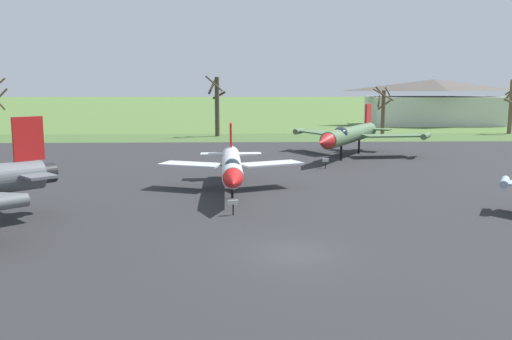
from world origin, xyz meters
name	(u,v)px	position (x,y,z in m)	size (l,w,h in m)	color
ground_plane	(294,254)	(0.00, 0.00, 0.00)	(600.00, 600.00, 0.00)	#4C6B33
asphalt_apron	(270,183)	(0.00, 17.34, 0.03)	(95.01, 57.80, 0.05)	#28282B
grass_verge_strip	(255,138)	(0.00, 52.24, 0.03)	(155.01, 12.00, 0.06)	#425D2E
jet_fighter_front_left	(350,134)	(8.79, 31.45, 2.34)	(13.63, 15.80, 5.15)	#4C6B47
info_placard_front_left	(325,162)	(5.21, 24.09, 0.59)	(0.56, 0.26, 0.96)	black
jet_fighter_front_right	(232,165)	(-2.80, 13.80, 1.90)	(10.25, 13.89, 4.35)	silver
info_placard_front_right	(233,206)	(-2.68, 7.09, 0.59)	(0.60, 0.28, 0.93)	black
bare_tree_center	(217,104)	(-5.20, 54.51, 4.56)	(2.84, 2.93, 8.45)	#42382D
bare_tree_right_of_center	(383,109)	(18.57, 56.15, 3.76)	(3.31, 3.37, 7.00)	brown
bare_tree_far_right	(511,105)	(37.76, 57.14, 4.20)	(3.14, 3.21, 7.94)	brown
visitor_building	(433,103)	(32.73, 75.62, 3.94)	(23.76, 11.29, 8.13)	beige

